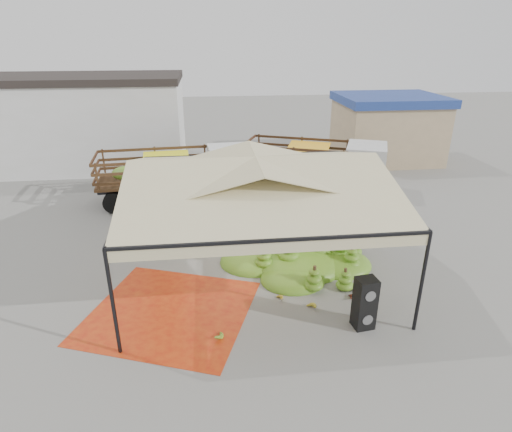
{
  "coord_description": "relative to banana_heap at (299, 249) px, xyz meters",
  "views": [
    {
      "loc": [
        -1.53,
        -13.17,
        7.62
      ],
      "look_at": [
        0.2,
        1.5,
        1.3
      ],
      "focal_mm": 30.0,
      "sensor_mm": 36.0,
      "label": 1
    }
  ],
  "objects": [
    {
      "name": "banana_heap",
      "position": [
        0.0,
        0.0,
        0.0
      ],
      "size": [
        7.03,
        6.54,
        1.2
      ],
      "primitive_type": "ellipsoid",
      "rotation": [
        0.0,
        0.0,
        -0.43
      ],
      "color": "#45861C",
      "rests_on": "ground"
    },
    {
      "name": "vendor",
      "position": [
        -2.6,
        5.32,
        0.23
      ],
      "size": [
        0.69,
        0.54,
        1.66
      ],
      "primitive_type": "imported",
      "rotation": [
        0.0,
        0.0,
        3.39
      ],
      "color": "gray",
      "rests_on": "ground"
    },
    {
      "name": "building_white",
      "position": [
        -11.56,
        14.02,
        2.11
      ],
      "size": [
        14.3,
        6.3,
        5.4
      ],
      "color": "silver",
      "rests_on": "ground"
    },
    {
      "name": "speaker_stack",
      "position": [
        1.05,
        -3.68,
        0.17
      ],
      "size": [
        0.62,
        0.56,
        1.54
      ],
      "rotation": [
        0.0,
        0.0,
        0.14
      ],
      "color": "black",
      "rests_on": "ground"
    },
    {
      "name": "tarp_left",
      "position": [
        -4.39,
        -2.35,
        -0.59
      ],
      "size": [
        5.72,
        5.59,
        0.01
      ],
      "primitive_type": "cube",
      "rotation": [
        0.0,
        0.0,
        -0.35
      ],
      "color": "#C84A12",
      "rests_on": "ground"
    },
    {
      "name": "ground",
      "position": [
        -1.56,
        0.02,
        -0.6
      ],
      "size": [
        90.0,
        90.0,
        0.0
      ],
      "primitive_type": "plane",
      "color": "slate",
      "rests_on": "ground"
    },
    {
      "name": "hand_green",
      "position": [
        -3.04,
        -3.68,
        -0.49
      ],
      "size": [
        0.59,
        0.56,
        0.21
      ],
      "primitive_type": "ellipsoid",
      "rotation": [
        0.0,
        0.0,
        -0.47
      ],
      "color": "#5D831B",
      "rests_on": "ground"
    },
    {
      "name": "truck_right",
      "position": [
        2.8,
        8.07,
        0.92
      ],
      "size": [
        7.56,
        4.97,
        2.46
      ],
      "rotation": [
        0.0,
        0.0,
        -0.39
      ],
      "color": "#453117",
      "rests_on": "ground"
    },
    {
      "name": "hand_red_b",
      "position": [
        1.12,
        -2.3,
        -0.51
      ],
      "size": [
        0.44,
        0.38,
        0.18
      ],
      "primitive_type": "ellipsoid",
      "rotation": [
        0.0,
        0.0,
        -0.16
      ],
      "color": "#542213",
      "rests_on": "ground"
    },
    {
      "name": "canopy_tent",
      "position": [
        -1.56,
        0.02,
        2.7
      ],
      "size": [
        8.1,
        8.1,
        4.0
      ],
      "color": "black",
      "rests_on": "ground"
    },
    {
      "name": "banana_leaves",
      "position": [
        -5.26,
        2.14,
        -0.6
      ],
      "size": [
        0.96,
        1.36,
        3.7
      ],
      "primitive_type": null,
      "color": "#37721E",
      "rests_on": "ground"
    },
    {
      "name": "hand_yellow_a",
      "position": [
        -1.09,
        -2.11,
        -0.51
      ],
      "size": [
        0.47,
        0.43,
        0.17
      ],
      "primitive_type": "ellipsoid",
      "rotation": [
        0.0,
        0.0,
        0.36
      ],
      "color": "gold",
      "rests_on": "ground"
    },
    {
      "name": "tarp_right",
      "position": [
        -0.01,
        1.23,
        -0.6
      ],
      "size": [
        4.62,
        4.74,
        0.01
      ],
      "primitive_type": "cube",
      "rotation": [
        0.0,
        0.0,
        -0.28
      ],
      "color": "#C33B12",
      "rests_on": "ground"
    },
    {
      "name": "hand_red_a",
      "position": [
        1.38,
        -1.89,
        -0.51
      ],
      "size": [
        0.46,
        0.39,
        0.19
      ],
      "primitive_type": "ellipsoid",
      "rotation": [
        0.0,
        0.0,
        0.14
      ],
      "color": "#531D13",
      "rests_on": "ground"
    },
    {
      "name": "hanging_bunches",
      "position": [
        -2.08,
        -1.44,
        2.02
      ],
      "size": [
        3.24,
        0.24,
        0.2
      ],
      "color": "#4B7819",
      "rests_on": "ground"
    },
    {
      "name": "building_tan",
      "position": [
        8.44,
        13.02,
        1.47
      ],
      "size": [
        6.3,
        5.3,
        4.1
      ],
      "color": "tan",
      "rests_on": "ground"
    },
    {
      "name": "hand_yellow_b",
      "position": [
        -0.2,
        -2.7,
        -0.5
      ],
      "size": [
        0.57,
        0.56,
        0.2
      ],
      "primitive_type": "ellipsoid",
      "rotation": [
        0.0,
        0.0,
        0.69
      ],
      "color": "gold",
      "rests_on": "ground"
    },
    {
      "name": "truck_left",
      "position": [
        -4.35,
        7.04,
        0.94
      ],
      "size": [
        7.44,
        3.07,
        2.49
      ],
      "rotation": [
        0.0,
        0.0,
        0.08
      ],
      "color": "#503A1A",
      "rests_on": "ground"
    }
  ]
}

